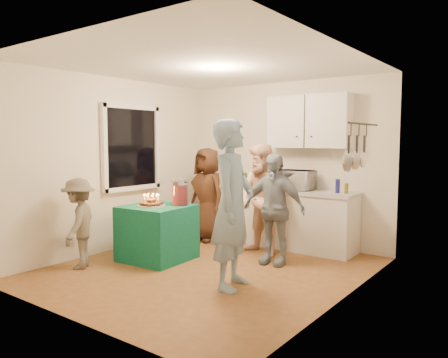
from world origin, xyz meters
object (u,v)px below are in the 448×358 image
Objects in this scene: woman_back_center at (262,200)px; child_near_left at (79,223)px; microwave at (296,180)px; woman_back_left at (207,194)px; punch_jar at (180,193)px; man_birthday at (233,204)px; party_table at (157,233)px; counter at (285,219)px; woman_back_right at (274,209)px.

woman_back_center is 1.38× the size of child_near_left.
microwave is 1.50m from woman_back_left.
woman_back_left is at bearing 110.14° from punch_jar.
man_birthday is (0.28, -2.06, -0.11)m from microwave.
punch_jar reaches higher than party_table.
counter is 6.47× the size of punch_jar.
woman_back_right is at bearing 29.42° from party_table.
woman_back_left reaches higher than party_table.
counter is at bearing 176.21° from microwave.
punch_jar is 0.23× the size of woman_back_right.
woman_back_right is (-0.11, 1.11, -0.20)m from man_birthday.
party_table is 2.50× the size of punch_jar.
punch_jar is at bearing -57.27° from woman_back_left.
man_birthday is at bearing -11.73° from party_table.
punch_jar is 1.18m from woman_back_center.
counter is 2.17m from man_birthday.
punch_jar is at bearing 50.81° from man_birthday.
man_birthday reaches higher than punch_jar.
woman_back_left is 2.27m from child_near_left.
punch_jar is 1.40m from man_birthday.
party_table is at bearing -154.63° from woman_back_right.
woman_back_right reaches higher than child_near_left.
microwave is at bearing 95.80° from woman_back_right.
counter is 1.35× the size of woman_back_center.
man_birthday is 1.27× the size of woman_back_right.
woman_back_left is 1.26m from woman_back_center.
woman_back_left reaches higher than punch_jar.
microwave reaches higher than counter.
microwave is 0.36× the size of woman_back_right.
microwave is at bearing 108.57° from child_near_left.
punch_jar is at bearing -119.50° from woman_back_center.
man_birthday is at bearing -56.69° from woman_back_center.
woman_back_center is (-0.19, -0.67, -0.25)m from microwave.
microwave is at bearing 56.43° from punch_jar.
woman_back_center reaches higher than punch_jar.
counter is 1.06m from woman_back_right.
party_table is at bearing 61.77° from man_birthday.
woman_back_right is at bearing -10.65° from man_birthday.
child_near_left is at bearing -143.02° from woman_back_right.
woman_back_center reaches higher than microwave.
man_birthday is at bearing -77.70° from counter.
child_near_left reaches higher than punch_jar.
woman_back_left is at bearing 156.84° from woman_back_right.
woman_back_left is at bearing -178.05° from woman_back_center.
party_table is 1.06m from child_near_left.
party_table is 1.56m from woman_back_center.
woman_back_right is (0.34, -0.95, 0.32)m from counter.
woman_back_left is 1.31× the size of child_near_left.
woman_back_left is at bearing 29.21° from man_birthday.
counter is at bearing 111.19° from child_near_left.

